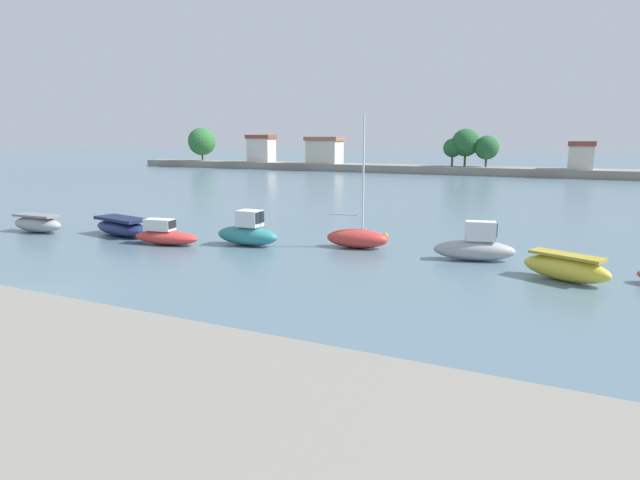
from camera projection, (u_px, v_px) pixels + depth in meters
ground_plane at (3, 305)px, 18.83m from camera, size 400.00×400.00×0.00m
moored_boat_0 at (37, 224)px, 33.11m from camera, size 3.85×1.46×1.14m
moored_boat_1 at (122, 227)px, 31.97m from camera, size 4.90×2.58×1.12m
moored_boat_2 at (165, 235)px, 29.35m from camera, size 4.07×1.84×1.42m
moored_boat_3 at (248, 232)px, 29.06m from camera, size 3.77×1.37×1.96m
moored_boat_4 at (357, 238)px, 28.39m from camera, size 3.53×1.77×7.10m
moored_boat_5 at (475, 247)px, 25.48m from camera, size 4.03×1.99×1.94m
moored_boat_6 at (566, 268)px, 21.89m from camera, size 3.76×2.45×1.15m
mooring_buoy_0 at (386, 236)px, 31.02m from camera, size 0.34×0.34×0.34m
distant_shoreline at (421, 160)px, 87.39m from camera, size 122.97×6.46×7.79m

